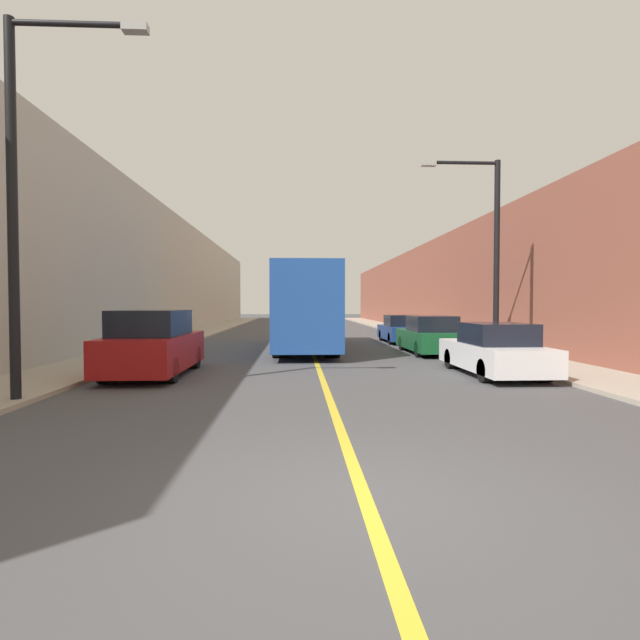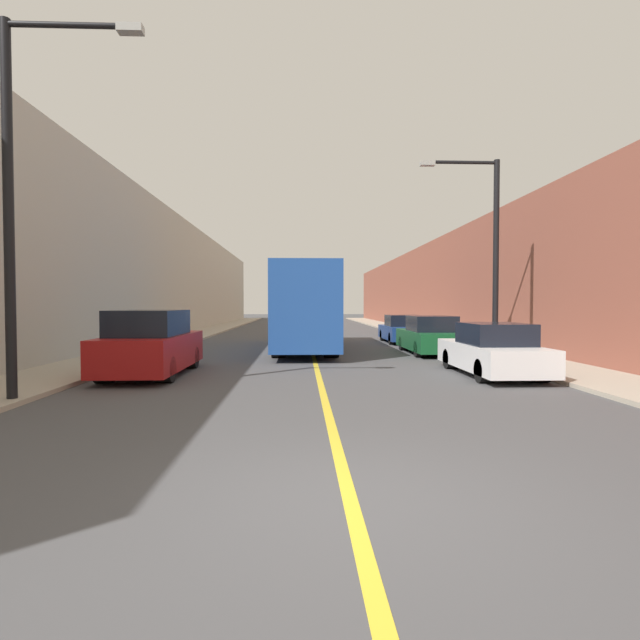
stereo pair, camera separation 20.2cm
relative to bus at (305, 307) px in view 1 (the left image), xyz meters
The scene contains 13 objects.
ground_plane 17.26m from the bus, 88.92° to the right, with size 200.00×200.00×0.00m, color #474749.
sidewalk_left 14.73m from the bus, 118.42° to the left, with size 2.53×72.00×0.11m, color #A89E8C.
sidewalk_right 15.04m from the bus, 59.40° to the left, with size 2.53×72.00×0.11m, color #A89E8C.
building_row_left 16.55m from the bus, 128.49° to the left, with size 4.00×72.00×7.98m, color #B7B2A3.
building_row_right 16.88m from the bus, 49.79° to the left, with size 4.00×72.00×6.40m, color brown.
road_center_line 12.99m from the bus, 88.56° to the left, with size 0.16×72.00×0.01m, color gold.
bus is the anchor object (origin of this frame).
parked_suv_left 9.11m from the bus, 118.98° to the right, with size 1.93×4.75×1.84m.
car_right_near 9.88m from the bus, 57.70° to the right, with size 1.81×4.57×1.48m.
car_right_mid 5.63m from the bus, 21.92° to the right, with size 1.88×4.67×1.54m.
car_right_far 6.55m from the bus, 36.40° to the left, with size 1.86×4.35×1.46m.
street_lamp_left 13.44m from the bus, 115.77° to the right, with size 2.78×0.24×7.52m.
street_lamp_right 8.35m from the bus, 37.78° to the right, with size 2.78×0.24×6.91m.
Camera 1 is at (-0.71, -4.95, 2.00)m, focal length 28.00 mm.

